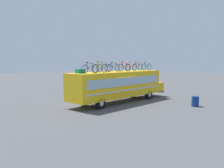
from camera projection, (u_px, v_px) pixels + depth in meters
The scene contains 12 objects.
ground_plane at pixel (118, 102), 22.69m from camera, with size 120.00×120.00×0.00m, color #4C4C4F.
bus at pixel (119, 84), 22.70m from camera, with size 11.96×2.48×2.94m.
luggage_bag_1 at pixel (80, 71), 19.36m from camera, with size 0.71×0.51×0.35m, color #1E7F66.
rooftop_bicycle_1 at pixel (90, 69), 19.52m from camera, with size 1.79×0.44×0.93m.
rooftop_bicycle_2 at pixel (100, 68), 20.27m from camera, with size 1.75×0.44×0.97m.
rooftop_bicycle_3 at pixel (104, 68), 21.57m from camera, with size 1.72×0.44×0.97m.
rooftop_bicycle_4 at pixel (114, 68), 22.35m from camera, with size 1.79×0.44×0.92m.
rooftop_bicycle_5 at pixel (124, 67), 22.93m from camera, with size 1.76×0.44×0.98m.
rooftop_bicycle_6 at pixel (131, 67), 23.70m from camera, with size 1.72×0.44×0.93m.
rooftop_bicycle_7 at pixel (137, 67), 24.62m from camera, with size 1.68×0.44×0.96m.
rooftop_bicycle_8 at pixel (147, 67), 25.17m from camera, with size 1.68×0.44×0.96m.
trash_bin at pixel (195, 101), 20.64m from camera, with size 0.62×0.62×0.89m, color navy.
Camera 1 is at (-16.74, -14.91, 3.97)m, focal length 38.13 mm.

